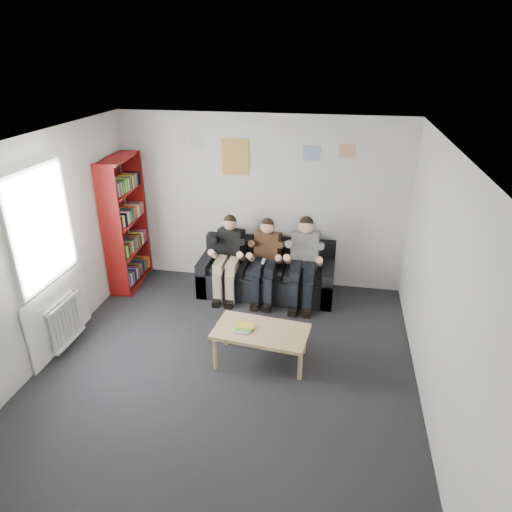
{
  "coord_description": "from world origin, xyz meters",
  "views": [
    {
      "loc": [
        1.17,
        -4.24,
        3.57
      ],
      "look_at": [
        0.14,
        1.3,
        0.98
      ],
      "focal_mm": 32.0,
      "sensor_mm": 36.0,
      "label": 1
    }
  ],
  "objects_px": {
    "coffee_table": "(261,334)",
    "sofa": "(267,275)",
    "person_left": "(228,258)",
    "person_right": "(304,263)",
    "bookshelf": "(126,223)",
    "person_middle": "(265,261)"
  },
  "relations": [
    {
      "from": "coffee_table",
      "to": "person_right",
      "type": "xyz_separation_m",
      "value": [
        0.37,
        1.59,
        0.25
      ]
    },
    {
      "from": "coffee_table",
      "to": "person_middle",
      "type": "height_order",
      "value": "person_middle"
    },
    {
      "from": "sofa",
      "to": "coffee_table",
      "type": "distance_m",
      "value": 1.8
    },
    {
      "from": "coffee_table",
      "to": "person_right",
      "type": "relative_size",
      "value": 0.87
    },
    {
      "from": "bookshelf",
      "to": "person_middle",
      "type": "xyz_separation_m",
      "value": [
        2.23,
        -0.07,
        -0.43
      ]
    },
    {
      "from": "sofa",
      "to": "person_left",
      "type": "relative_size",
      "value": 1.65
    },
    {
      "from": "sofa",
      "to": "bookshelf",
      "type": "height_order",
      "value": "bookshelf"
    },
    {
      "from": "sofa",
      "to": "coffee_table",
      "type": "bearing_deg",
      "value": -83.21
    },
    {
      "from": "bookshelf",
      "to": "person_left",
      "type": "xyz_separation_m",
      "value": [
        1.66,
        -0.07,
        -0.42
      ]
    },
    {
      "from": "sofa",
      "to": "coffee_table",
      "type": "relative_size",
      "value": 1.84
    },
    {
      "from": "coffee_table",
      "to": "sofa",
      "type": "bearing_deg",
      "value": 96.79
    },
    {
      "from": "bookshelf",
      "to": "person_right",
      "type": "bearing_deg",
      "value": -7.25
    },
    {
      "from": "person_left",
      "to": "person_middle",
      "type": "xyz_separation_m",
      "value": [
        0.58,
        0.0,
        -0.0
      ]
    },
    {
      "from": "sofa",
      "to": "bookshelf",
      "type": "xyz_separation_m",
      "value": [
        -2.23,
        -0.13,
        0.76
      ]
    },
    {
      "from": "bookshelf",
      "to": "person_left",
      "type": "height_order",
      "value": "bookshelf"
    },
    {
      "from": "person_middle",
      "to": "sofa",
      "type": "bearing_deg",
      "value": 98.78
    },
    {
      "from": "bookshelf",
      "to": "person_middle",
      "type": "distance_m",
      "value": 2.28
    },
    {
      "from": "coffee_table",
      "to": "person_right",
      "type": "distance_m",
      "value": 1.65
    },
    {
      "from": "sofa",
      "to": "person_middle",
      "type": "xyz_separation_m",
      "value": [
        0.0,
        -0.19,
        0.33
      ]
    },
    {
      "from": "sofa",
      "to": "person_left",
      "type": "height_order",
      "value": "person_left"
    },
    {
      "from": "person_left",
      "to": "person_right",
      "type": "distance_m",
      "value": 1.16
    },
    {
      "from": "coffee_table",
      "to": "person_right",
      "type": "height_order",
      "value": "person_right"
    }
  ]
}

